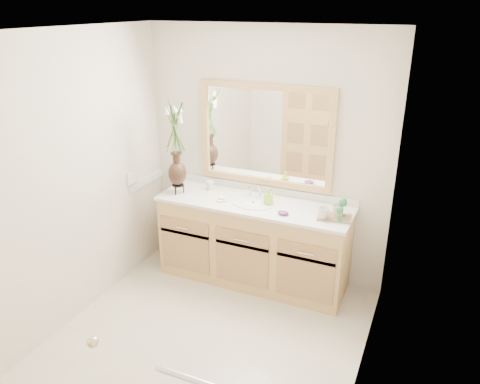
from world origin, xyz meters
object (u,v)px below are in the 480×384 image
at_px(soap_bottle, 268,197).
at_px(tray, 334,217).
at_px(tumbler, 210,185).
at_px(flower_vase, 175,135).

distance_m(soap_bottle, tray, 0.64).
height_order(tumbler, tray, tumbler).
distance_m(flower_vase, tray, 1.64).
distance_m(tumbler, soap_bottle, 0.66).
bearing_deg(tumbler, flower_vase, -140.29).
bearing_deg(flower_vase, tray, 1.71).
height_order(soap_bottle, tray, soap_bottle).
distance_m(tumbler, tray, 1.30).
relative_size(flower_vase, tray, 2.94).
relative_size(tumbler, soap_bottle, 0.65).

